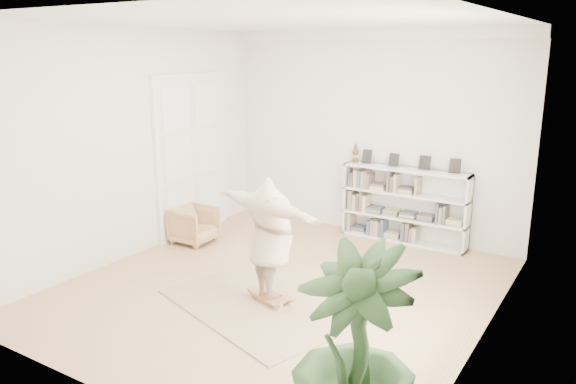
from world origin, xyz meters
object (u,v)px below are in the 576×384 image
object	(u,v)px
bookshelf	(404,206)
armchair	(194,225)
person	(270,236)
rocker_board	(271,298)
houseplant	(354,354)

from	to	relation	value
bookshelf	armchair	bearing A→B (deg)	-146.95
person	bookshelf	bearing A→B (deg)	-81.84
bookshelf	rocker_board	bearing A→B (deg)	-100.13
armchair	person	size ratio (longest dim) A/B	0.35
person	houseplant	bearing A→B (deg)	155.26
bookshelf	houseplant	xyz separation A→B (m)	(1.56, -5.27, 0.26)
rocker_board	houseplant	distance (m)	3.04
bookshelf	person	xyz separation A→B (m)	(-0.58, -3.27, 0.29)
bookshelf	rocker_board	distance (m)	3.37
person	rocker_board	bearing A→B (deg)	18.29
bookshelf	armchair	world-z (taller)	bookshelf
person	houseplant	world-z (taller)	houseplant
rocker_board	person	distance (m)	0.86
armchair	houseplant	bearing A→B (deg)	-127.54
rocker_board	person	xyz separation A→B (m)	(0.00, 0.00, 0.86)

